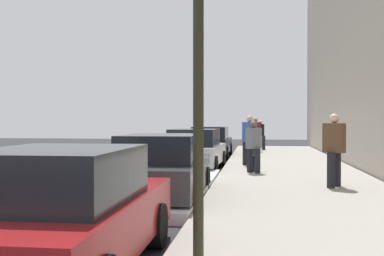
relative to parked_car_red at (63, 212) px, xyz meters
name	(u,v)px	position (x,y,z in m)	size (l,w,h in m)	color
ground_plane	(197,170)	(11.76, -0.09, -0.76)	(56.00, 56.00, 0.00)	#28282B
sidewalk	(288,170)	(11.76, -3.39, -0.68)	(28.00, 4.60, 0.15)	#A39E93
lane_stripe_centre	(112,169)	(11.76, 3.11, -0.75)	(28.00, 0.14, 0.01)	gold
snow_bank_curb	(197,189)	(6.39, -0.79, -0.65)	(7.27, 0.56, 0.22)	white
parked_car_red	(63,212)	(0.00, 0.00, 0.00)	(4.18, 1.93, 1.51)	black
parked_car_charcoal	(162,168)	(5.17, -0.14, 0.00)	(4.40, 1.95, 1.51)	black
parked_car_silver	(195,150)	(11.68, -0.05, 0.00)	(4.18, 2.01, 1.51)	black
parked_car_black	(211,142)	(17.91, -0.03, 0.00)	(4.74, 1.93, 1.51)	black
pedestrian_grey_coat	(254,145)	(9.89, -2.17, 0.27)	(0.51, 0.52, 1.65)	black
pedestrian_brown_coat	(334,148)	(6.93, -4.18, 0.38)	(0.56, 0.59, 1.85)	black
pedestrian_black_coat	(261,134)	(22.09, -2.52, 0.29)	(0.52, 0.53, 1.68)	black
pedestrian_burgundy_coat	(255,133)	(20.25, -2.22, 0.36)	(0.58, 0.56, 1.82)	black
pedestrian_blue_coat	(250,139)	(12.38, -2.01, 0.38)	(0.59, 0.55, 1.86)	black
traffic_light_pole	(199,26)	(0.02, -1.59, 2.13)	(0.35, 0.26, 4.02)	#2D2D19
rolling_suitcase	(251,163)	(10.34, -2.09, -0.34)	(0.34, 0.22, 0.88)	#191E38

